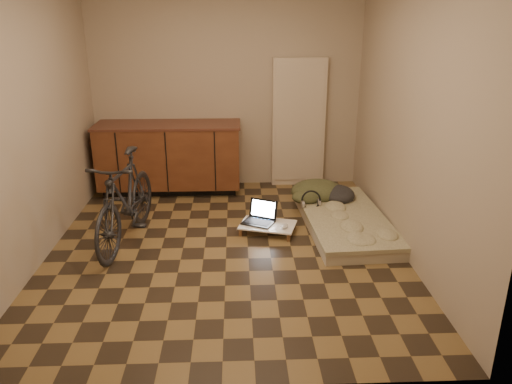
{
  "coord_description": "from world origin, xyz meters",
  "views": [
    {
      "loc": [
        0.11,
        -4.57,
        2.27
      ],
      "look_at": [
        0.31,
        0.12,
        0.55
      ],
      "focal_mm": 35.0,
      "sensor_mm": 36.0,
      "label": 1
    }
  ],
  "objects_px": {
    "lap_desk": "(268,225)",
    "laptop": "(260,217)",
    "bicycle": "(125,195)",
    "futon": "(344,221)"
  },
  "relations": [
    {
      "from": "bicycle",
      "to": "lap_desk",
      "type": "relative_size",
      "value": 2.42
    },
    {
      "from": "lap_desk",
      "to": "laptop",
      "type": "distance_m",
      "value": 0.13
    },
    {
      "from": "bicycle",
      "to": "laptop",
      "type": "height_order",
      "value": "bicycle"
    },
    {
      "from": "bicycle",
      "to": "lap_desk",
      "type": "xyz_separation_m",
      "value": [
        1.45,
        0.18,
        -0.44
      ]
    },
    {
      "from": "bicycle",
      "to": "futon",
      "type": "bearing_deg",
      "value": 15.51
    },
    {
      "from": "lap_desk",
      "to": "laptop",
      "type": "height_order",
      "value": "laptop"
    },
    {
      "from": "futon",
      "to": "lap_desk",
      "type": "relative_size",
      "value": 2.71
    },
    {
      "from": "lap_desk",
      "to": "laptop",
      "type": "relative_size",
      "value": 1.61
    },
    {
      "from": "futon",
      "to": "laptop",
      "type": "relative_size",
      "value": 4.36
    },
    {
      "from": "futon",
      "to": "laptop",
      "type": "bearing_deg",
      "value": 178.36
    }
  ]
}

